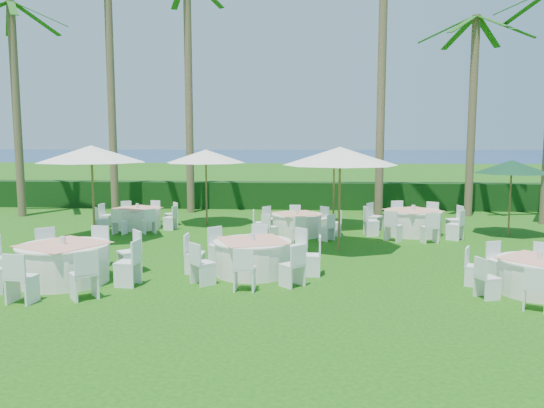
% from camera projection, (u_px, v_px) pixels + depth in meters
% --- Properties ---
extents(ground, '(120.00, 120.00, 0.00)m').
position_uv_depth(ground, '(255.00, 274.00, 12.28)').
color(ground, '#124E0D').
rests_on(ground, ground).
extents(hedge, '(34.00, 1.00, 1.20)m').
position_uv_depth(hedge, '(282.00, 195.00, 24.09)').
color(hedge, black).
rests_on(hedge, ground).
extents(ocean, '(260.00, 260.00, 0.00)m').
position_uv_depth(ocean, '(304.00, 155.00, 113.30)').
color(ocean, navy).
rests_on(ocean, ground).
extents(banquet_table_a, '(3.42, 3.42, 1.02)m').
position_uv_depth(banquet_table_a, '(64.00, 262.00, 11.52)').
color(banquet_table_a, white).
rests_on(banquet_table_a, ground).
extents(banquet_table_b, '(3.15, 3.15, 0.96)m').
position_uv_depth(banquet_table_b, '(253.00, 256.00, 12.26)').
color(banquet_table_b, white).
rests_on(banquet_table_b, ground).
extents(banquet_table_c, '(2.77, 2.77, 0.87)m').
position_uv_depth(banquet_table_c, '(539.00, 275.00, 10.70)').
color(banquet_table_c, white).
rests_on(banquet_table_c, ground).
extents(banquet_table_d, '(2.88, 2.88, 0.88)m').
position_uv_depth(banquet_table_d, '(138.00, 218.00, 18.67)').
color(banquet_table_d, white).
rests_on(banquet_table_d, ground).
extents(banquet_table_e, '(2.88, 2.88, 0.88)m').
position_uv_depth(banquet_table_e, '(297.00, 224.00, 17.23)').
color(banquet_table_e, white).
rests_on(banquet_table_e, ground).
extents(banquet_table_f, '(3.26, 3.26, 0.98)m').
position_uv_depth(banquet_table_f, '(413.00, 222.00, 17.38)').
color(banquet_table_f, white).
rests_on(banquet_table_f, ground).
extents(umbrella_a, '(3.34, 3.34, 2.93)m').
position_uv_depth(umbrella_a, '(91.00, 154.00, 16.09)').
color(umbrella_a, brown).
rests_on(umbrella_a, ground).
extents(umbrella_b, '(3.18, 3.18, 2.91)m').
position_uv_depth(umbrella_b, '(340.00, 156.00, 14.60)').
color(umbrella_b, brown).
rests_on(umbrella_b, ground).
extents(umbrella_c, '(2.90, 2.90, 2.76)m').
position_uv_depth(umbrella_c, '(206.00, 156.00, 19.16)').
color(umbrella_c, brown).
rests_on(umbrella_c, ground).
extents(umbrella_d, '(3.00, 3.00, 2.73)m').
position_uv_depth(umbrella_d, '(334.00, 157.00, 18.63)').
color(umbrella_d, brown).
rests_on(umbrella_d, ground).
extents(umbrella_green, '(2.40, 2.40, 2.46)m').
position_uv_depth(umbrella_green, '(512.00, 167.00, 16.95)').
color(umbrella_green, brown).
rests_on(umbrella_green, ground).
extents(palm_a, '(4.40, 4.01, 11.28)m').
position_uv_depth(palm_a, '(110.00, 67.00, 21.98)').
color(palm_a, brown).
rests_on(palm_a, ground).
extents(palm_b, '(4.40, 4.00, 9.91)m').
position_uv_depth(palm_b, '(189.00, 84.00, 22.17)').
color(palm_b, brown).
rests_on(palm_b, ground).
extents(palm_c, '(4.32, 4.32, 10.46)m').
position_uv_depth(palm_c, '(382.00, 71.00, 20.20)').
color(palm_c, brown).
rests_on(palm_c, ground).
extents(palm_d, '(4.38, 4.23, 7.99)m').
position_uv_depth(palm_d, '(472.00, 106.00, 21.19)').
color(palm_d, brown).
rests_on(palm_d, ground).
extents(palm_f, '(4.41, 4.03, 8.52)m').
position_uv_depth(palm_f, '(16.00, 99.00, 21.13)').
color(palm_f, brown).
rests_on(palm_f, ground).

